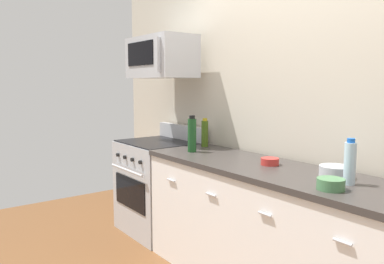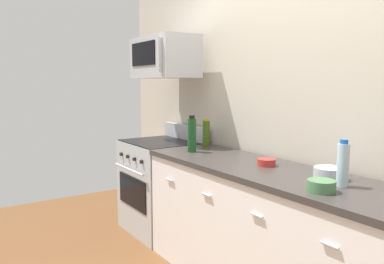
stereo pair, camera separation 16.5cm
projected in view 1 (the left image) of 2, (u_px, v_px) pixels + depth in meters
name	position (u px, v px, depth m)	size (l,w,h in m)	color
back_wall	(309.00, 103.00, 2.83)	(5.29, 0.10, 2.70)	beige
counter_unit	(269.00, 231.00, 2.70)	(2.20, 0.66, 0.92)	white
range_oven	(159.00, 186.00, 3.87)	(0.76, 0.69, 1.07)	#B7BABF
microwave	(161.00, 57.00, 3.73)	(0.74, 0.44, 0.40)	#B7BABF
bottle_olive_oil	(205.00, 133.00, 3.50)	(0.06, 0.06, 0.26)	#385114
bottle_wine_green	(192.00, 135.00, 3.22)	(0.07, 0.07, 0.31)	#19471E
bottle_water_clear	(350.00, 163.00, 2.17)	(0.07, 0.07, 0.27)	silver
bowl_green_glaze	(331.00, 184.00, 2.08)	(0.15, 0.15, 0.06)	#477A4C
bowl_red_small	(270.00, 161.00, 2.71)	(0.13, 0.13, 0.05)	#B72D28
bowl_steel_prep	(335.00, 171.00, 2.35)	(0.19, 0.19, 0.07)	#B2B5BA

